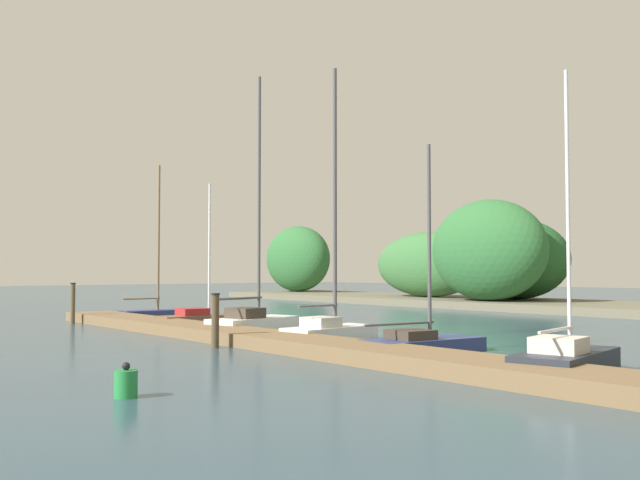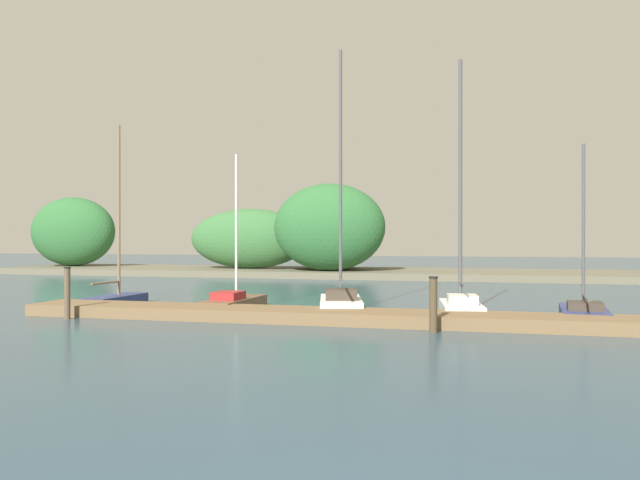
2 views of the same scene
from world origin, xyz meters
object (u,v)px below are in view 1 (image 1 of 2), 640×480
at_px(sailboat_5, 568,358).
at_px(mooring_piling_0, 73,303).
at_px(sailboat_1, 205,318).
at_px(sailboat_0, 156,310).
at_px(sailboat_4, 425,341).
at_px(mooring_piling_1, 215,320).
at_px(channel_buoy_0, 126,383).
at_px(sailboat_2, 255,319).
at_px(sailboat_3, 332,325).

height_order(sailboat_5, mooring_piling_0, sailboat_5).
bearing_deg(sailboat_1, sailboat_0, 88.95).
bearing_deg(sailboat_5, sailboat_4, 68.76).
relative_size(sailboat_0, sailboat_1, 1.23).
height_order(mooring_piling_1, channel_buoy_0, mooring_piling_1).
xyz_separation_m(sailboat_1, mooring_piling_0, (-3.87, -3.48, 0.50)).
bearing_deg(mooring_piling_0, sailboat_1, 42.01).
distance_m(sailboat_2, sailboat_4, 7.21).
relative_size(sailboat_2, sailboat_4, 1.62).
relative_size(sailboat_4, mooring_piling_1, 3.63).
bearing_deg(mooring_piling_1, mooring_piling_0, 179.61).
height_order(sailboat_2, sailboat_4, sailboat_2).
xyz_separation_m(sailboat_3, mooring_piling_0, (-11.27, -3.37, 0.32)).
xyz_separation_m(sailboat_1, sailboat_5, (15.23, -0.69, 0.05)).
height_order(sailboat_4, mooring_piling_1, sailboat_4).
relative_size(sailboat_4, channel_buoy_0, 9.21).
xyz_separation_m(mooring_piling_0, channel_buoy_0, (16.07, -4.87, -0.55)).
bearing_deg(sailboat_0, channel_buoy_0, -114.55).
distance_m(sailboat_0, sailboat_5, 19.81).
xyz_separation_m(sailboat_1, mooring_piling_1, (6.79, -3.56, 0.44)).
xyz_separation_m(sailboat_5, channel_buoy_0, (-3.03, -7.66, -0.09)).
distance_m(sailboat_4, mooring_piling_0, 15.18).
bearing_deg(sailboat_0, sailboat_5, -90.10).
height_order(sailboat_2, mooring_piling_1, sailboat_2).
xyz_separation_m(sailboat_0, sailboat_4, (15.47, -0.30, -0.11)).
bearing_deg(sailboat_5, mooring_piling_0, 85.75).
distance_m(sailboat_0, sailboat_1, 4.57).
relative_size(sailboat_1, sailboat_3, 0.67).
bearing_deg(mooring_piling_0, sailboat_0, 100.49).
relative_size(sailboat_3, sailboat_5, 1.31).
height_order(sailboat_5, mooring_piling_1, sailboat_5).
bearing_deg(sailboat_5, sailboat_3, 73.24).
height_order(sailboat_2, mooring_piling_0, sailboat_2).
bearing_deg(sailboat_2, mooring_piling_1, -150.25).
distance_m(sailboat_0, mooring_piling_1, 11.99).
xyz_separation_m(sailboat_0, sailboat_5, (19.79, -0.96, -0.06)).
bearing_deg(sailboat_2, mooring_piling_0, 99.81).
xyz_separation_m(sailboat_3, sailboat_4, (3.50, 0.09, -0.19)).
height_order(sailboat_4, sailboat_5, sailboat_5).
relative_size(sailboat_4, mooring_piling_0, 3.34).
bearing_deg(sailboat_1, sailboat_5, -90.28).
bearing_deg(sailboat_2, sailboat_5, -105.53).
height_order(sailboat_1, sailboat_3, sailboat_3).
distance_m(sailboat_1, sailboat_5, 15.24).
height_order(sailboat_3, mooring_piling_1, sailboat_3).
bearing_deg(sailboat_1, channel_buoy_0, -122.09).
xyz_separation_m(sailboat_4, channel_buoy_0, (1.29, -8.32, -0.04)).
height_order(mooring_piling_0, channel_buoy_0, mooring_piling_0).
bearing_deg(sailboat_2, channel_buoy_0, -146.98).
relative_size(sailboat_3, channel_buoy_0, 14.00).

